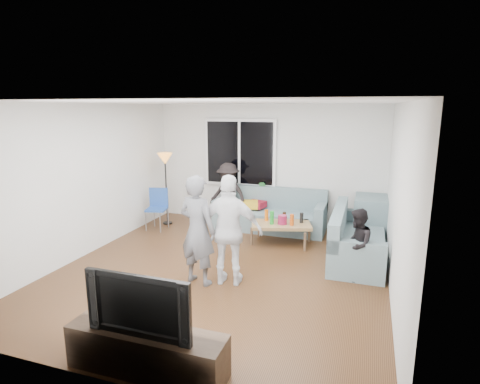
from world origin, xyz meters
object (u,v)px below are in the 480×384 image
(spectator_right, at_px, (357,245))
(tv_console, at_px, (147,351))
(player_left, at_px, (198,230))
(player_right, at_px, (230,231))
(floor_lamp, at_px, (166,189))
(spectator_back, at_px, (228,194))
(television, at_px, (144,301))
(sofa_back_section, at_px, (270,210))
(side_chair, at_px, (157,210))
(sofa_right_section, at_px, (358,235))
(coffee_table, at_px, (281,233))

(spectator_right, bearing_deg, tv_console, -28.95)
(player_left, xyz_separation_m, player_right, (0.45, 0.12, 0.00))
(floor_lamp, distance_m, spectator_back, 1.36)
(spectator_back, relative_size, television, 1.28)
(sofa_back_section, xyz_separation_m, player_left, (-0.36, -2.81, 0.38))
(player_left, distance_m, spectator_back, 2.90)
(sofa_back_section, height_order, side_chair, side_chair)
(player_right, relative_size, spectator_right, 1.48)
(side_chair, height_order, spectator_right, spectator_right)
(sofa_right_section, distance_m, coffee_table, 1.46)
(sofa_back_section, xyz_separation_m, spectator_back, (-0.94, 0.03, 0.26))
(spectator_back, bearing_deg, coffee_table, -20.15)
(spectator_back, bearing_deg, tv_console, -68.35)
(coffee_table, xyz_separation_m, spectator_back, (-1.35, 0.81, 0.48))
(player_right, xyz_separation_m, tv_console, (-0.10, -2.09, -0.59))
(sofa_back_section, height_order, coffee_table, sofa_back_section)
(sofa_right_section, bearing_deg, player_right, 132.17)
(side_chair, height_order, floor_lamp, floor_lamp)
(sofa_back_section, distance_m, coffee_table, 0.91)
(sofa_right_section, relative_size, player_left, 1.24)
(floor_lamp, relative_size, spectator_back, 1.14)
(sofa_back_section, bearing_deg, player_right, -88.16)
(sofa_right_section, bearing_deg, spectator_right, -180.00)
(coffee_table, height_order, side_chair, side_chair)
(side_chair, distance_m, spectator_back, 1.55)
(sofa_back_section, height_order, player_right, player_right)
(spectator_back, bearing_deg, player_right, -58.57)
(spectator_right, bearing_deg, sofa_back_section, -132.90)
(sofa_right_section, height_order, floor_lamp, floor_lamp)
(floor_lamp, xyz_separation_m, player_right, (2.33, -2.36, 0.03))
(floor_lamp, height_order, tv_console, floor_lamp)
(sofa_right_section, distance_m, tv_console, 4.10)
(coffee_table, height_order, television, television)
(spectator_right, bearing_deg, floor_lamp, -107.73)
(coffee_table, xyz_separation_m, television, (-0.43, -3.99, 0.55))
(coffee_table, distance_m, spectator_right, 1.87)
(sofa_right_section, height_order, spectator_back, spectator_back)
(player_right, height_order, spectator_back, player_right)
(sofa_right_section, xyz_separation_m, player_right, (-1.74, -1.57, 0.38))
(coffee_table, bearing_deg, spectator_right, -40.13)
(sofa_right_section, height_order, side_chair, side_chair)
(sofa_right_section, xyz_separation_m, tv_console, (-1.84, -3.66, -0.20))
(sofa_back_section, height_order, sofa_right_section, same)
(spectator_right, bearing_deg, sofa_right_section, -175.75)
(side_chair, bearing_deg, television, -73.91)
(coffee_table, height_order, spectator_right, spectator_right)
(side_chair, bearing_deg, spectator_back, 17.92)
(side_chair, relative_size, television, 0.80)
(floor_lamp, xyz_separation_m, player_left, (1.89, -2.48, 0.03))
(side_chair, relative_size, spectator_back, 0.63)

